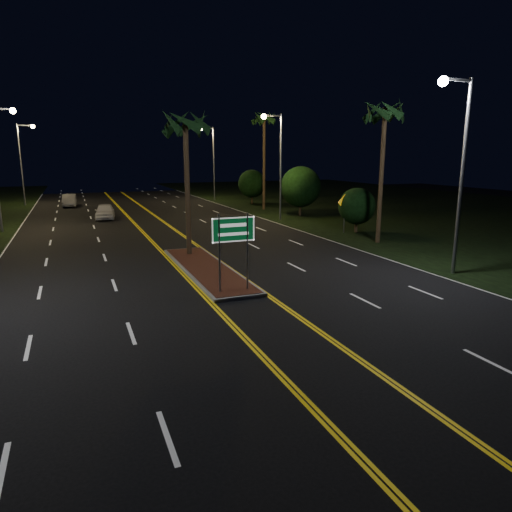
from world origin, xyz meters
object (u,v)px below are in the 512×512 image
highway_sign (233,237)px  warning_sign (345,207)px  shrub_near (357,206)px  streetlight_right_far (211,155)px  shrub_far (252,184)px  median_island (206,269)px  palm_right_far (264,120)px  streetlight_left_far (24,155)px  car_far (69,199)px  car_near (105,210)px  streetlight_right_mid (277,155)px  palm_median (185,123)px  palm_right_near (385,112)px  streetlight_right_near (458,154)px  shrub_mid (301,187)px

highway_sign → warning_sign: 16.85m
shrub_near → streetlight_right_far: bearing=95.9°
streetlight_right_far → shrub_far: (3.19, -6.00, -3.32)m
median_island → shrub_far: (13.80, 29.00, 2.25)m
streetlight_right_far → palm_right_far: 12.69m
shrub_near → warning_sign: 1.00m
streetlight_right_far → palm_right_far: size_ratio=0.87×
streetlight_left_far → shrub_near: (24.11, -30.00, -3.71)m
shrub_far → car_far: shrub_far is taller
palm_right_far → car_near: 18.20m
streetlight_right_mid → streetlight_left_far: bearing=134.0°
streetlight_right_mid → warning_sign: size_ratio=3.14×
palm_median → palm_right_near: 12.55m
palm_median → streetlight_left_far: bearing=107.6°
shrub_near → streetlight_right_near: bearing=-103.5°
median_island → car_far: size_ratio=2.19×
streetlight_left_far → streetlight_right_far: size_ratio=1.00×
palm_median → shrub_far: bearing=61.6°
palm_median → car_near: 19.48m
shrub_near → shrub_mid: size_ratio=0.71×
streetlight_left_far → shrub_mid: 31.85m
streetlight_right_near → shrub_mid: size_ratio=1.95×
palm_right_far → car_far: bearing=150.6°
streetlight_right_near → palm_right_far: palm_right_far is taller
streetlight_right_near → shrub_far: size_ratio=2.27×
median_island → warning_sign: warning_sign is taller
car_far → streetlight_left_far: bearing=144.9°
warning_sign → streetlight_right_near: bearing=-100.6°
median_island → streetlight_right_far: 37.00m
median_island → palm_right_near: 15.21m
car_near → warning_sign: 21.48m
palm_right_far → warning_sign: (-0.29, -15.92, -7.25)m
median_island → warning_sign: (12.51, 7.08, 1.81)m
median_island → highway_sign: 4.80m
palm_right_near → car_near: 25.49m
highway_sign → streetlight_left_far: bearing=104.4°
shrub_far → shrub_mid: bearing=-89.0°
streetlight_right_mid → palm_right_near: size_ratio=0.97×
highway_sign → palm_right_far: 30.81m
shrub_near → streetlight_right_mid: bearing=109.8°
highway_sign → streetlight_right_mid: streetlight_right_mid is taller
median_island → shrub_near: size_ratio=3.11×
palm_right_far → warning_sign: palm_right_far is taller
car_far → median_island: bearing=-77.6°
highway_sign → median_island: bearing=90.0°
shrub_far → palm_median: bearing=-118.4°
streetlight_left_far → palm_right_far: bearing=-30.9°
streetlight_right_near → shrub_near: bearing=76.5°
shrub_mid → car_near: 18.01m
highway_sign → warning_sign: highway_sign is taller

